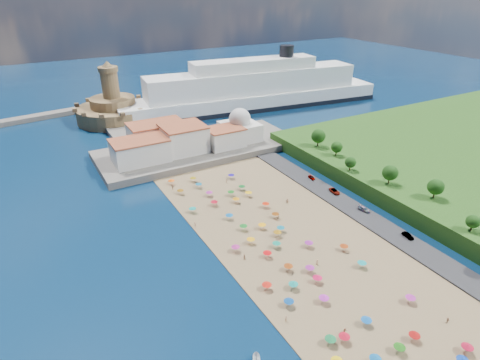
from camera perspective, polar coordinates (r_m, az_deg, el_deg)
ground at (r=122.85m, az=4.18°, el=-8.31°), size 700.00×700.00×0.00m
terrace at (r=183.27m, az=-5.80°, el=4.43°), size 90.00×36.00×3.00m
jetty at (r=208.10m, az=-15.38°, el=6.25°), size 18.00×70.00×2.40m
waterfront_buildings at (r=177.12m, az=-9.84°, el=5.59°), size 57.00×29.00×11.00m
domed_building at (r=187.33m, az=-0.02°, el=7.51°), size 16.00×16.00×15.00m
fortress at (r=234.40m, az=-17.55°, el=9.63°), size 40.00×40.00×32.40m
cruise_ship at (r=247.37m, az=1.93°, el=12.60°), size 164.11×43.12×35.51m
beach_parasols at (r=113.94m, az=6.69°, el=-10.26°), size 31.86×116.03×2.20m
beachgoers at (r=120.72m, az=3.60°, el=-8.34°), size 34.71×96.97×1.84m
parked_cars at (r=145.13m, az=15.21°, el=-2.74°), size 2.98×49.59×1.36m
hillside_trees at (r=145.32m, az=22.10°, el=0.06°), size 14.77×103.48×7.70m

